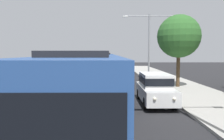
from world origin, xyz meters
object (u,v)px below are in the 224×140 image
Objects in this scene: roadside_tree at (179,36)px; streetlamp_mid at (149,39)px; box_truck_oncoming at (86,62)px; white_suv at (155,87)px; bus_lead at (88,89)px; bus_second_in_line at (102,67)px; bus_middle at (105,62)px.

streetlamp_mid is at bearing 105.09° from roadside_tree.
streetlamp_mid reaches higher than box_truck_oncoming.
roadside_tree is (3.31, 6.11, 3.63)m from white_suv.
box_truck_oncoming is (-3.30, 29.13, 0.01)m from bus_lead.
white_suv is at bearing -98.01° from streetlamp_mid.
streetlamp_mid is at bearing 25.98° from bus_second_in_line.
streetlamp_mid reaches higher than bus_lead.
streetlamp_mid is at bearing 72.09° from bus_lead.
bus_second_in_line is at bearing 90.00° from bus_lead.
streetlamp_mid is (8.70, -12.43, 3.13)m from box_truck_oncoming.
box_truck_oncoming is at bearing 96.47° from bus_lead.
bus_lead is 5.95m from white_suv.
bus_lead is at bearing -90.00° from bus_second_in_line.
bus_second_in_line is 1.86× the size of roadside_tree.
box_truck_oncoming is 15.50m from streetlamp_mid.
box_truck_oncoming is (-7.00, 24.52, 0.67)m from white_suv.
bus_middle is at bearing 114.86° from streetlamp_mid.
bus_lead is at bearing -123.17° from roadside_tree.
box_truck_oncoming is 21.31m from roadside_tree.
white_suv is 12.78m from streetlamp_mid.
bus_second_in_line is (-0.00, 14.07, -0.00)m from bus_lead.
bus_second_in_line is 10.17m from white_suv.
bus_second_in_line is 6.78m from streetlamp_mid.
white_suv is 0.65× the size of box_truck_oncoming.
bus_middle is (-0.00, 28.35, -0.00)m from bus_lead.
streetlamp_mid is at bearing -65.14° from bus_middle.
bus_middle is at bearing 98.86° from white_suv.
box_truck_oncoming is (-3.30, 0.78, 0.01)m from bus_middle.
bus_second_in_line and bus_middle have the same top height.
streetlamp_mid is (1.70, 12.08, 3.80)m from white_suv.
roadside_tree is (10.31, -18.41, 2.96)m from box_truck_oncoming.
bus_middle is 19.20m from roadside_tree.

